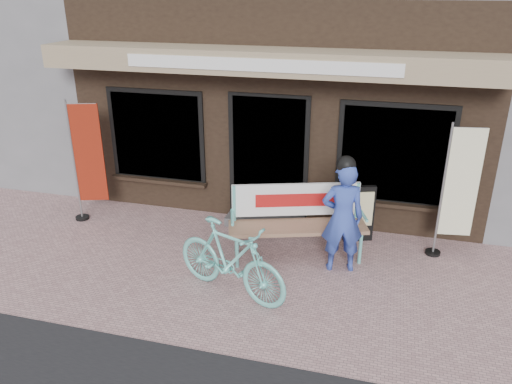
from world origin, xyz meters
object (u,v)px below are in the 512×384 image
(menu_stand, at_px, (359,213))
(bench, at_px, (297,216))
(person, at_px, (343,216))
(nobori_red, at_px, (87,160))
(bicycle, at_px, (231,259))
(nobori_cream, at_px, (457,190))

(menu_stand, bearing_deg, bench, -160.93)
(bench, bearing_deg, person, -38.61)
(bench, relative_size, nobori_red, 0.99)
(bench, relative_size, person, 1.21)
(nobori_red, xyz_separation_m, menu_stand, (4.51, 0.38, -0.61))
(bench, height_order, nobori_red, nobori_red)
(nobori_red, bearing_deg, bicycle, -45.43)
(person, bearing_deg, nobori_cream, 13.95)
(bench, xyz_separation_m, bicycle, (-0.63, -1.26, -0.12))
(bicycle, bearing_deg, nobori_red, 83.49)
(nobori_cream, bearing_deg, person, -160.41)
(bench, height_order, bicycle, bench)
(nobori_red, bearing_deg, nobori_cream, -15.45)
(nobori_red, xyz_separation_m, nobori_cream, (5.86, 0.26, -0.02))
(bench, relative_size, bicycle, 1.21)
(bench, distance_m, nobori_red, 3.67)
(nobori_red, relative_size, nobori_cream, 1.02)
(bicycle, bearing_deg, person, -31.64)
(menu_stand, bearing_deg, bicycle, -146.84)
(bicycle, distance_m, menu_stand, 2.46)
(bench, bearing_deg, nobori_cream, -4.26)
(bicycle, relative_size, nobori_cream, 0.84)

